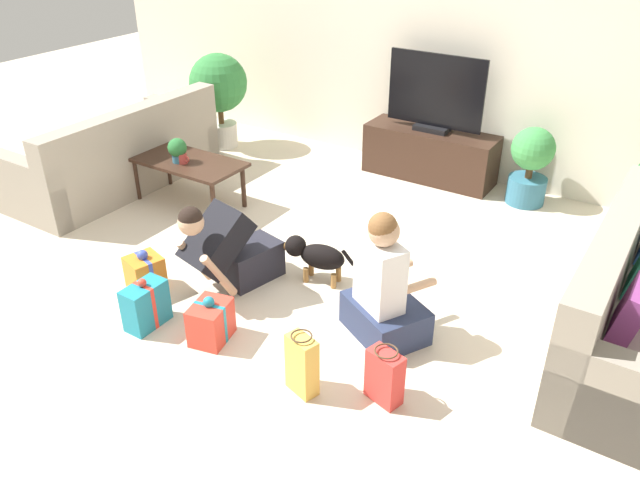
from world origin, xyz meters
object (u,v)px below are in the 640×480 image
dog (315,255)px  gift_bag_a (385,376)px  coffee_table (187,165)px  potted_plant_corner_left (219,89)px  mug (183,158)px  tv_console (430,154)px  gift_box_a (211,322)px  gift_bag_b (302,364)px  tv (435,97)px  sofa_left (117,158)px  person_sitting (384,293)px  tabletop_plant (177,149)px  potted_plant_back_right (531,163)px  gift_box_c (145,273)px  person_kneeling (229,249)px  gift_box_b (146,305)px

dog → gift_bag_a: size_ratio=1.58×
coffee_table → potted_plant_corner_left: 1.53m
potted_plant_corner_left → mug: size_ratio=8.70×
coffee_table → tv_console: bearing=47.0°
gift_box_a → gift_bag_b: gift_bag_b is taller
dog → gift_bag_a: 1.33m
mug → tv: bearing=48.7°
sofa_left → person_sitting: bearing=77.8°
gift_bag_b → tv_console: bearing=101.5°
gift_bag_b → tabletop_plant: 2.76m
sofa_left → gift_bag_a: 3.82m
potted_plant_back_right → gift_box_c: 3.53m
mug → dog: bearing=-13.7°
potted_plant_back_right → person_kneeling: size_ratio=0.91×
sofa_left → dog: bearing=81.0°
coffee_table → potted_plant_back_right: (2.64, 1.70, 0.01)m
sofa_left → gift_box_a: 2.77m
gift_box_a → gift_bag_b: size_ratio=0.82×
dog → gift_box_b: gift_box_b is taller
tv → person_sitting: size_ratio=1.07×
dog → mug: (-1.68, 0.41, 0.26)m
tv_console → gift_bag_b: size_ratio=3.24×
dog → gift_bag_b: 1.20m
person_kneeling → gift_box_c: 0.65m
sofa_left → mug: size_ratio=17.30×
gift_box_a → gift_bag_b: 0.77m
person_sitting → gift_box_a: 1.13m
person_sitting → tabletop_plant: 2.58m
person_sitting → dog: 0.80m
tv_console → gift_bag_a: 3.28m
sofa_left → tv: tv is taller
sofa_left → gift_box_b: size_ratio=5.66×
coffee_table → gift_bag_a: coffee_table is taller
gift_box_b → gift_bag_b: (1.24, 0.04, 0.04)m
gift_box_c → coffee_table: bearing=120.4°
gift_box_b → gift_box_c: (-0.32, 0.30, -0.02)m
potted_plant_back_right → person_kneeling: bearing=-118.2°
potted_plant_back_right → person_sitting: person_sitting is taller
gift_bag_b → tv: bearing=101.5°
coffee_table → tv_console: (1.63, 1.75, -0.13)m
coffee_table → potted_plant_back_right: potted_plant_back_right is taller
sofa_left → gift_box_a: bearing=60.3°
potted_plant_back_right → person_sitting: 2.51m
person_sitting → gift_bag_b: size_ratio=2.23×
potted_plant_back_right → gift_box_c: size_ratio=2.17×
person_kneeling → gift_bag_b: bearing=-17.6°
tv_console → potted_plant_back_right: bearing=-2.8°
gift_box_b → gift_bag_a: (1.67, 0.23, 0.01)m
person_sitting → person_kneeling: bearing=33.9°
mug → tv_console: bearing=48.7°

